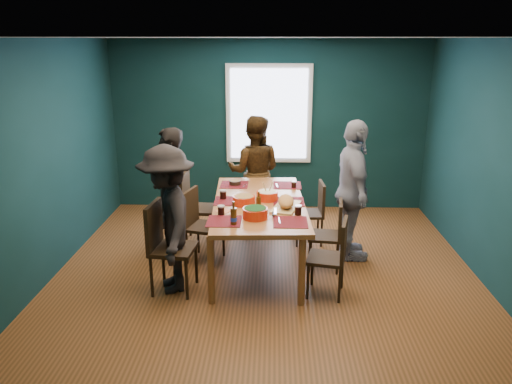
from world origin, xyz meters
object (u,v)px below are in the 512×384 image
chair_left_far (193,202)px  chair_left_mid (198,220)px  dining_table (259,208)px  bowl_herbs (255,213)px  chair_left_near (164,240)px  person_near_left (168,220)px  chair_right_far (314,208)px  chair_right_near (334,252)px  cutting_board (286,203)px  bowl_dumpling (267,195)px  bowl_salad (244,200)px  person_back (254,172)px  person_right (353,191)px  person_far_left (170,193)px  chair_right_mid (332,230)px

chair_left_far → chair_left_mid: bearing=-71.1°
dining_table → chair_left_far: chair_left_far is taller
chair_left_mid → bowl_herbs: bearing=-27.8°
dining_table → chair_left_near: 1.24m
chair_left_near → bowl_herbs: 1.04m
chair_left_near → person_near_left: person_near_left is taller
chair_right_far → chair_right_near: (0.10, -1.48, 0.01)m
person_near_left → dining_table: bearing=107.4°
chair_left_far → cutting_board: size_ratio=1.49×
chair_right_far → bowl_dumpling: size_ratio=3.25×
bowl_salad → bowl_herbs: (0.15, -0.46, 0.01)m
bowl_dumpling → person_back: bearing=99.0°
person_right → bowl_dumpling: (-1.06, -0.17, -0.01)m
bowl_salad → person_right: bearing=15.3°
person_far_left → chair_right_near: bearing=57.6°
chair_left_mid → person_far_left: 0.49m
chair_left_mid → bowl_herbs: bowl_herbs is taller
chair_left_mid → chair_right_near: bearing=-13.2°
person_far_left → person_right: 2.28m
chair_right_far → chair_right_near: 1.48m
dining_table → bowl_salad: 0.25m
chair_left_near → chair_right_far: (1.74, 1.42, -0.09)m
chair_right_far → cutting_board: size_ratio=1.30×
chair_left_far → cutting_board: (1.24, -0.92, 0.31)m
chair_right_near → person_back: person_back is taller
bowl_dumpling → bowl_herbs: 0.66m
person_far_left → bowl_herbs: (1.10, -0.82, 0.05)m
bowl_dumpling → bowl_herbs: bowl_dumpling is taller
chair_right_near → person_right: size_ratio=0.49×
chair_right_near → bowl_herbs: 0.95m
person_near_left → bowl_herbs: 0.95m
chair_left_mid → bowl_herbs: 1.07m
chair_left_mid → cutting_board: (1.08, -0.34, 0.35)m
chair_left_far → person_near_left: bearing=-88.0°
cutting_board → chair_left_mid: bearing=178.3°
chair_left_mid → chair_right_near: (1.59, -0.87, -0.03)m
chair_left_mid → chair_left_near: (-0.25, -0.81, 0.06)m
person_near_left → bowl_herbs: person_near_left is taller
chair_left_far → person_far_left: person_far_left is taller
chair_right_near → person_back: 2.35m
chair_right_far → bowl_salad: 1.29m
bowl_herbs → chair_right_near: bearing=-11.6°
chair_right_far → chair_right_near: size_ratio=0.98×
bowl_dumpling → chair_right_mid: bearing=-11.7°
chair_left_far → person_near_left: (-0.05, -1.37, 0.25)m
chair_left_mid → chair_right_mid: 1.65m
person_far_left → person_right: bearing=84.7°
chair_left_far → bowl_salad: bearing=-43.8°
chair_right_far → bowl_dumpling: 0.98m
person_back → person_near_left: (-0.86, -2.05, -0.00)m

